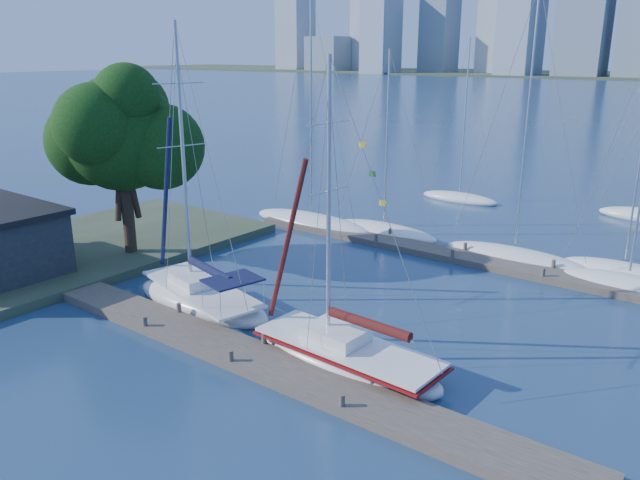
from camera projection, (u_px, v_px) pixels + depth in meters
The scene contains 13 objects.
ground at pixel (248, 361), 23.63m from camera, with size 700.00×700.00×0.00m, color navy.
near_dock at pixel (248, 356), 23.57m from camera, with size 26.00×2.00×0.40m, color #493E35.
far_dock at pixel (475, 260), 34.55m from camera, with size 30.00×1.80×0.36m, color #493E35.
shore at pixel (70, 252), 35.74m from camera, with size 12.00×22.00×0.50m, color #38472D.
tree at pixel (120, 131), 33.01m from camera, with size 8.24×7.51×10.76m.
sailboat_navy at pixel (201, 285), 28.38m from camera, with size 8.37×4.42×13.07m.
sailboat_maroon at pixel (347, 344), 22.93m from camera, with size 7.95×2.90×11.73m.
bg_boat_0 at pixel (312, 221), 41.92m from camera, with size 9.69×5.13×15.55m.
bg_boat_1 at pixel (384, 231), 39.87m from camera, with size 7.55×2.63×11.77m.
bg_boat_2 at pixel (514, 256), 34.87m from camera, with size 8.41×3.78×14.90m.
bg_boat_3 at pixel (624, 270), 32.68m from camera, with size 6.62×3.56×12.82m.
bg_boat_4 at pixel (628, 285), 30.63m from camera, with size 6.63×2.57×12.39m.
bg_boat_6 at pixel (460, 198), 49.01m from camera, with size 6.58×3.77×12.56m.
Camera 1 is at (15.12, -15.22, 11.25)m, focal length 35.00 mm.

